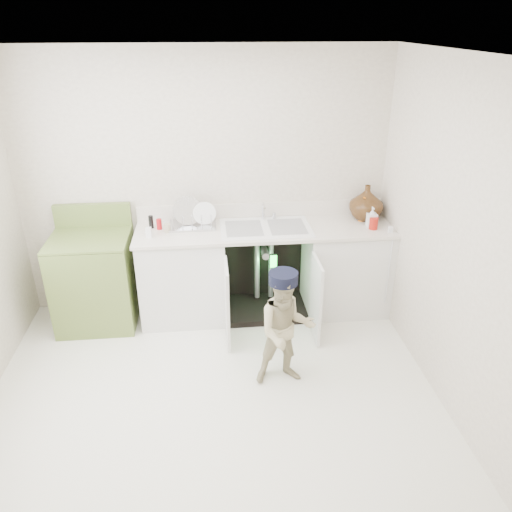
# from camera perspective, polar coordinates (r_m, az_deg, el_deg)

# --- Properties ---
(ground) EXTENTS (3.50, 3.50, 0.00)m
(ground) POSITION_cam_1_polar(r_m,az_deg,el_deg) (4.11, -4.82, -15.37)
(ground) COLOR silver
(ground) RESTS_ON ground
(room_shell) EXTENTS (6.00, 5.50, 1.26)m
(room_shell) POSITION_cam_1_polar(r_m,az_deg,el_deg) (3.43, -5.58, 0.63)
(room_shell) COLOR beige
(room_shell) RESTS_ON ground
(counter_run) EXTENTS (2.44, 1.02, 1.24)m
(counter_run) POSITION_cam_1_polar(r_m,az_deg,el_deg) (4.89, 1.48, -1.32)
(counter_run) COLOR silver
(counter_run) RESTS_ON ground
(avocado_stove) EXTENTS (0.71, 0.65, 1.11)m
(avocado_stove) POSITION_cam_1_polar(r_m,az_deg,el_deg) (4.96, -17.91, -2.50)
(avocado_stove) COLOR olive
(avocado_stove) RESTS_ON ground
(repair_worker) EXTENTS (0.49, 0.95, 0.98)m
(repair_worker) POSITION_cam_1_polar(r_m,az_deg,el_deg) (3.94, 3.41, -8.28)
(repair_worker) COLOR #C0B18A
(repair_worker) RESTS_ON ground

